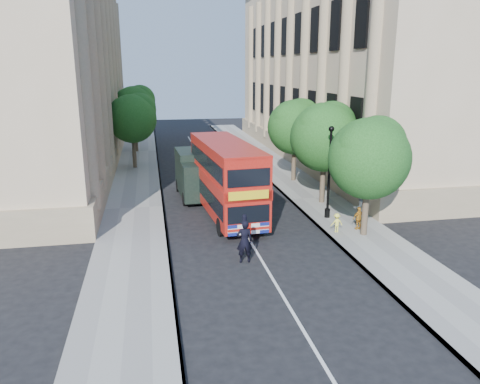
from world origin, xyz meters
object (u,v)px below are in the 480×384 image
police_constable (244,241)px  woman_pedestrian (359,207)px  box_van (196,176)px  double_decker_bus (226,177)px  lamp_post (329,176)px

police_constable → woman_pedestrian: bearing=-150.2°
woman_pedestrian → box_van: bearing=-55.1°
double_decker_bus → woman_pedestrian: size_ratio=5.38×
woman_pedestrian → lamp_post: bearing=-54.8°
lamp_post → woman_pedestrian: lamp_post is taller
double_decker_bus → box_van: double_decker_bus is taller
double_decker_bus → police_constable: 6.89m
lamp_post → woman_pedestrian: (1.36, -1.18, -1.53)m
lamp_post → double_decker_bus: size_ratio=0.56×
police_constable → lamp_post: bearing=-137.5°
box_van → police_constable: size_ratio=2.76×
box_van → woman_pedestrian: size_ratio=3.14×
police_constable → woman_pedestrian: size_ratio=1.14×
police_constable → double_decker_bus: bearing=-90.8°
box_van → woman_pedestrian: (8.17, -7.16, -0.50)m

